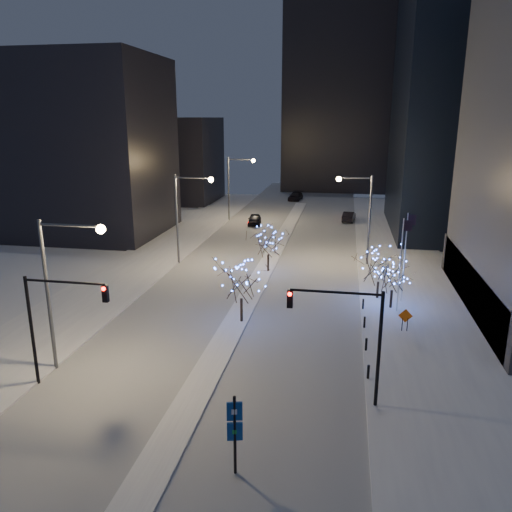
% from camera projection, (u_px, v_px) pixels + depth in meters
% --- Properties ---
extents(ground, '(160.00, 160.00, 0.00)m').
position_uv_depth(ground, '(193.00, 399.00, 29.32)').
color(ground, white).
rests_on(ground, ground).
extents(road, '(20.00, 130.00, 0.02)m').
position_uv_depth(road, '(276.00, 249.00, 62.51)').
color(road, '#A3A9B2').
rests_on(road, ground).
extents(median, '(2.00, 80.00, 0.15)m').
position_uv_depth(median, '(270.00, 260.00, 57.75)').
color(median, white).
rests_on(median, ground).
extents(east_sidewalk, '(10.00, 90.00, 0.15)m').
position_uv_depth(east_sidewalk, '(415.00, 297.00, 45.72)').
color(east_sidewalk, white).
rests_on(east_sidewalk, ground).
extents(west_sidewalk, '(8.00, 90.00, 0.15)m').
position_uv_depth(west_sidewalk, '(119.00, 280.00, 50.66)').
color(west_sidewalk, white).
rests_on(west_sidewalk, ground).
extents(filler_west_near, '(22.00, 18.00, 24.00)m').
position_uv_depth(filler_west_near, '(81.00, 147.00, 68.81)').
color(filler_west_near, black).
rests_on(filler_west_near, ground).
extents(filler_west_far, '(18.00, 16.00, 16.00)m').
position_uv_depth(filler_west_far, '(170.00, 160.00, 97.99)').
color(filler_west_far, black).
rests_on(filler_west_far, ground).
extents(horizon_block, '(24.00, 14.00, 42.00)m').
position_uv_depth(horizon_block, '(340.00, 94.00, 109.93)').
color(horizon_block, black).
rests_on(horizon_block, ground).
extents(street_lamp_w_near, '(4.40, 0.56, 10.00)m').
position_uv_depth(street_lamp_w_near, '(61.00, 275.00, 31.00)').
color(street_lamp_w_near, '#595E66').
rests_on(street_lamp_w_near, ground).
extents(street_lamp_w_mid, '(4.40, 0.56, 10.00)m').
position_uv_depth(street_lamp_w_mid, '(186.00, 207.00, 54.71)').
color(street_lamp_w_mid, '#595E66').
rests_on(street_lamp_w_mid, ground).
extents(street_lamp_w_far, '(4.40, 0.56, 10.00)m').
position_uv_depth(street_lamp_w_far, '(235.00, 180.00, 78.42)').
color(street_lamp_w_far, '#595E66').
rests_on(street_lamp_w_far, ground).
extents(street_lamp_east, '(3.90, 0.56, 10.00)m').
position_uv_depth(street_lamp_east, '(362.00, 208.00, 54.33)').
color(street_lamp_east, '#595E66').
rests_on(street_lamp_east, ground).
extents(traffic_signal_west, '(5.26, 0.43, 7.00)m').
position_uv_depth(traffic_signal_west, '(53.00, 314.00, 29.48)').
color(traffic_signal_west, black).
rests_on(traffic_signal_west, ground).
extents(traffic_signal_east, '(5.26, 0.43, 7.00)m').
position_uv_depth(traffic_signal_east, '(352.00, 328.00, 27.47)').
color(traffic_signal_east, black).
rests_on(traffic_signal_east, ground).
extents(flagpoles, '(1.35, 2.60, 8.00)m').
position_uv_depth(flagpoles, '(404.00, 255.00, 42.12)').
color(flagpoles, silver).
rests_on(flagpoles, east_sidewalk).
extents(bollards, '(0.16, 12.16, 0.90)m').
position_uv_depth(bollards, '(365.00, 333.00, 36.91)').
color(bollards, black).
rests_on(bollards, east_sidewalk).
extents(car_near, '(2.50, 5.02, 1.64)m').
position_uv_depth(car_near, '(255.00, 220.00, 76.81)').
color(car_near, black).
rests_on(car_near, ground).
extents(car_mid, '(2.24, 4.93, 1.57)m').
position_uv_depth(car_mid, '(349.00, 216.00, 79.36)').
color(car_mid, black).
rests_on(car_mid, ground).
extents(car_far, '(2.89, 5.76, 1.60)m').
position_uv_depth(car_far, '(296.00, 196.00, 99.72)').
color(car_far, black).
rests_on(car_far, ground).
extents(holiday_tree_median_near, '(5.23, 5.23, 5.50)m').
position_uv_depth(holiday_tree_median_near, '(241.00, 279.00, 39.22)').
color(holiday_tree_median_near, black).
rests_on(holiday_tree_median_near, median).
extents(holiday_tree_median_far, '(4.70, 4.70, 4.86)m').
position_uv_depth(holiday_tree_median_far, '(268.00, 242.00, 52.49)').
color(holiday_tree_median_far, black).
rests_on(holiday_tree_median_far, median).
extents(holiday_tree_plaza_near, '(3.59, 3.59, 4.49)m').
position_uv_depth(holiday_tree_plaza_near, '(393.00, 276.00, 42.30)').
color(holiday_tree_plaza_near, black).
rests_on(holiday_tree_plaza_near, east_sidewalk).
extents(holiday_tree_plaza_far, '(4.07, 4.07, 4.83)m').
position_uv_depth(holiday_tree_plaza_far, '(379.00, 266.00, 44.56)').
color(holiday_tree_plaza_far, black).
rests_on(holiday_tree_plaza_far, east_sidewalk).
extents(wayfinding_sign, '(0.71, 0.26, 4.02)m').
position_uv_depth(wayfinding_sign, '(235.00, 427.00, 22.53)').
color(wayfinding_sign, black).
rests_on(wayfinding_sign, ground).
extents(construction_sign, '(1.09, 0.06, 1.79)m').
position_uv_depth(construction_sign, '(405.00, 318.00, 38.03)').
color(construction_sign, black).
rests_on(construction_sign, east_sidewalk).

